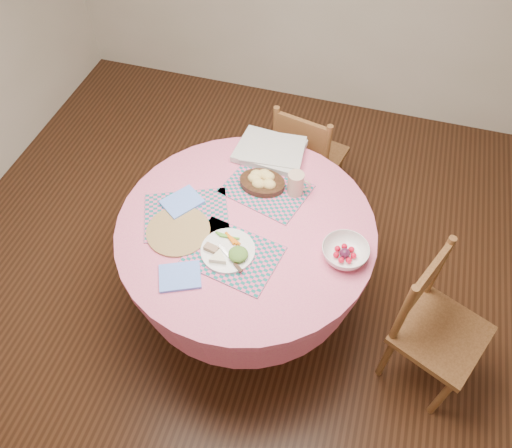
# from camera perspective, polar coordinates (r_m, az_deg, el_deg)

# --- Properties ---
(ground) EXTENTS (4.00, 4.00, 0.00)m
(ground) POSITION_cam_1_polar(r_m,az_deg,el_deg) (2.99, -0.93, -9.05)
(ground) COLOR #331C0F
(ground) RESTS_ON ground
(room_envelope) EXTENTS (4.01, 4.01, 2.71)m
(room_envelope) POSITION_cam_1_polar(r_m,az_deg,el_deg) (1.71, -1.71, 20.16)
(room_envelope) COLOR silver
(room_envelope) RESTS_ON ground
(dining_table) EXTENTS (1.24, 1.24, 0.75)m
(dining_table) POSITION_cam_1_polar(r_m,az_deg,el_deg) (2.52, -1.09, -2.90)
(dining_table) COLOR #E76B88
(dining_table) RESTS_ON ground
(chair_right) EXTENTS (0.51, 0.52, 0.87)m
(chair_right) POSITION_cam_1_polar(r_m,az_deg,el_deg) (2.56, 19.68, -10.76)
(chair_right) COLOR brown
(chair_right) RESTS_ON ground
(chair_back) EXTENTS (0.46, 0.45, 0.85)m
(chair_back) POSITION_cam_1_polar(r_m,az_deg,el_deg) (3.13, 5.80, 7.63)
(chair_back) COLOR brown
(chair_back) RESTS_ON ground
(placemat_front) EXTENTS (0.45, 0.37, 0.01)m
(placemat_front) POSITION_cam_1_polar(r_m,az_deg,el_deg) (2.26, -2.62, -3.58)
(placemat_front) COLOR #116361
(placemat_front) RESTS_ON dining_table
(placemat_left) EXTENTS (0.49, 0.43, 0.01)m
(placemat_left) POSITION_cam_1_polar(r_m,az_deg,el_deg) (2.42, -7.97, 1.11)
(placemat_left) COLOR #116361
(placemat_left) RESTS_ON dining_table
(placemat_back) EXTENTS (0.47, 0.40, 0.01)m
(placemat_back) POSITION_cam_1_polar(r_m,az_deg,el_deg) (2.51, 1.20, 4.03)
(placemat_back) COLOR #116361
(placemat_back) RESTS_ON dining_table
(wicker_trivet) EXTENTS (0.30, 0.30, 0.01)m
(wicker_trivet) POSITION_cam_1_polar(r_m,az_deg,el_deg) (2.36, -8.87, -0.78)
(wicker_trivet) COLOR olive
(wicker_trivet) RESTS_ON dining_table
(napkin_near) EXTENTS (0.22, 0.20, 0.01)m
(napkin_near) POSITION_cam_1_polar(r_m,az_deg,el_deg) (2.21, -8.69, -5.95)
(napkin_near) COLOR #618DFB
(napkin_near) RESTS_ON dining_table
(napkin_far) EXTENTS (0.22, 0.23, 0.01)m
(napkin_far) POSITION_cam_1_polar(r_m,az_deg,el_deg) (2.46, -8.45, 2.50)
(napkin_far) COLOR #618DFB
(napkin_far) RESTS_ON placemat_left
(dinner_plate) EXTENTS (0.25, 0.25, 0.05)m
(dinner_plate) POSITION_cam_1_polar(r_m,az_deg,el_deg) (2.25, -3.10, -3.09)
(dinner_plate) COLOR white
(dinner_plate) RESTS_ON placemat_front
(bread_bowl) EXTENTS (0.23, 0.23, 0.08)m
(bread_bowl) POSITION_cam_1_polar(r_m,az_deg,el_deg) (2.50, 0.71, 4.99)
(bread_bowl) COLOR black
(bread_bowl) RESTS_ON placemat_back
(latte_mug) EXTENTS (0.12, 0.08, 0.12)m
(latte_mug) POSITION_cam_1_polar(r_m,az_deg,el_deg) (2.45, 4.61, 4.63)
(latte_mug) COLOR tan
(latte_mug) RESTS_ON placemat_back
(fruit_bowl) EXTENTS (0.21, 0.21, 0.07)m
(fruit_bowl) POSITION_cam_1_polar(r_m,az_deg,el_deg) (2.26, 10.14, -3.22)
(fruit_bowl) COLOR white
(fruit_bowl) RESTS_ON dining_table
(newspaper_stack) EXTENTS (0.37, 0.30, 0.04)m
(newspaper_stack) POSITION_cam_1_polar(r_m,az_deg,el_deg) (2.67, 1.63, 8.42)
(newspaper_stack) COLOR silver
(newspaper_stack) RESTS_ON dining_table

